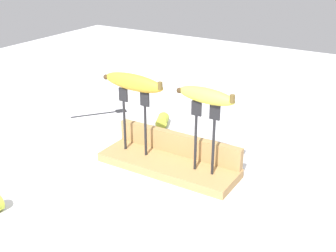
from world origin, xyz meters
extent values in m
plane|color=silver|center=(0.00, 0.00, 0.00)|extent=(3.00, 3.00, 0.00)
cube|color=#A87F4C|center=(0.00, 0.00, 0.01)|extent=(0.37, 0.12, 0.02)
cube|color=#A87F4C|center=(0.00, 0.05, 0.05)|extent=(0.37, 0.02, 0.06)
cylinder|color=black|center=(-0.14, 0.00, 0.09)|extent=(0.01, 0.01, 0.14)
cube|color=black|center=(-0.14, 0.00, 0.18)|extent=(0.03, 0.00, 0.04)
cylinder|color=black|center=(-0.07, 0.00, 0.09)|extent=(0.01, 0.01, 0.14)
cube|color=black|center=(-0.07, 0.00, 0.18)|extent=(0.03, 0.00, 0.04)
cylinder|color=black|center=(0.08, 0.00, 0.10)|extent=(0.01, 0.01, 0.15)
cube|color=black|center=(0.08, 0.00, 0.19)|extent=(0.03, 0.00, 0.04)
cylinder|color=black|center=(0.13, 0.00, 0.10)|extent=(0.01, 0.01, 0.15)
cube|color=black|center=(0.13, 0.00, 0.19)|extent=(0.03, 0.00, 0.04)
ellipsoid|color=gold|center=(-0.10, 0.00, 0.22)|extent=(0.19, 0.05, 0.04)
cylinder|color=brown|center=(-0.02, -0.01, 0.23)|extent=(0.01, 0.01, 0.02)
sphere|color=#3F2D19|center=(-0.19, 0.00, 0.22)|extent=(0.01, 0.01, 0.01)
ellipsoid|color=#DBD147|center=(0.10, 0.00, 0.22)|extent=(0.15, 0.05, 0.04)
cylinder|color=brown|center=(0.17, -0.01, 0.23)|extent=(0.01, 0.01, 0.02)
sphere|color=#3F2D19|center=(0.03, 0.00, 0.22)|extent=(0.01, 0.01, 0.01)
cylinder|color=black|center=(-0.42, 0.19, 0.00)|extent=(0.10, 0.13, 0.01)
cube|color=black|center=(-0.36, 0.27, 0.00)|extent=(0.04, 0.04, 0.01)
cylinder|color=#B2C138|center=(-0.16, 0.23, 0.02)|extent=(0.06, 0.07, 0.04)
cylinder|color=beige|center=(-0.18, 0.26, 0.02)|extent=(0.03, 0.02, 0.03)
camera|label=1|loc=(0.52, -0.85, 0.56)|focal=46.07mm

